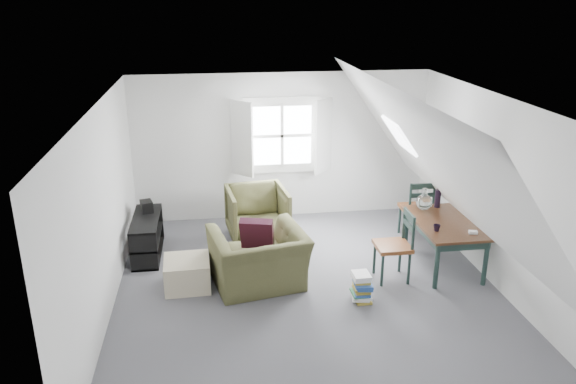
{
  "coord_description": "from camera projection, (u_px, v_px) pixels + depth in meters",
  "views": [
    {
      "loc": [
        -1.18,
        -6.41,
        3.73
      ],
      "look_at": [
        -0.19,
        0.6,
        1.2
      ],
      "focal_mm": 35.0,
      "sensor_mm": 36.0,
      "label": 1
    }
  ],
  "objects": [
    {
      "name": "wall_front",
      "position": [
        372.0,
        327.0,
        4.4
      ],
      "size": [
        5.0,
        0.0,
        5.0
      ],
      "primitive_type": "plane",
      "rotation": [
        -1.57,
        0.0,
        0.0
      ],
      "color": "silver",
      "rests_on": "ground"
    },
    {
      "name": "armchair_near",
      "position": [
        259.0,
        285.0,
        7.57
      ],
      "size": [
        1.38,
        1.26,
        0.78
      ],
      "primitive_type": "imported",
      "rotation": [
        0.0,
        0.0,
        3.34
      ],
      "color": "#484826",
      "rests_on": "floor"
    },
    {
      "name": "wall_right",
      "position": [
        499.0,
        194.0,
        7.29
      ],
      "size": [
        0.0,
        5.5,
        5.5
      ],
      "primitive_type": "plane",
      "rotation": [
        1.57,
        0.0,
        -1.57
      ],
      "color": "silver",
      "rests_on": "ground"
    },
    {
      "name": "ceiling",
      "position": [
        312.0,
        104.0,
        6.54
      ],
      "size": [
        5.5,
        5.5,
        0.0
      ],
      "primitive_type": "plane",
      "rotation": [
        3.14,
        0.0,
        0.0
      ],
      "color": "white",
      "rests_on": "wall_back"
    },
    {
      "name": "ottoman",
      "position": [
        187.0,
        273.0,
        7.46
      ],
      "size": [
        0.61,
        0.61,
        0.39
      ],
      "primitive_type": "cube",
      "rotation": [
        0.0,
        0.0,
        0.04
      ],
      "color": "#BDB08D",
      "rests_on": "floor"
    },
    {
      "name": "magazine_stack",
      "position": [
        362.0,
        287.0,
        7.13
      ],
      "size": [
        0.28,
        0.33,
        0.37
      ],
      "rotation": [
        0.0,
        0.0,
        -0.05
      ],
      "color": "#B29933",
      "rests_on": "floor"
    },
    {
      "name": "dormer_window",
      "position": [
        282.0,
        136.0,
        9.39
      ],
      "size": [
        1.71,
        0.35,
        1.3
      ],
      "color": "white",
      "rests_on": "wall_back"
    },
    {
      "name": "slope_right",
      "position": [
        433.0,
        158.0,
        6.99
      ],
      "size": [
        3.19,
        5.5,
        4.48
      ],
      "primitive_type": "plane",
      "rotation": [
        0.0,
        -2.19,
        0.0
      ],
      "color": "white",
      "rests_on": "wall_right"
    },
    {
      "name": "wall_left",
      "position": [
        102.0,
        214.0,
        6.64
      ],
      "size": [
        0.0,
        5.5,
        5.5
      ],
      "primitive_type": "plane",
      "rotation": [
        1.57,
        0.0,
        1.57
      ],
      "color": "silver",
      "rests_on": "ground"
    },
    {
      "name": "demijohn",
      "position": [
        424.0,
        202.0,
        8.23
      ],
      "size": [
        0.24,
        0.24,
        0.33
      ],
      "rotation": [
        0.0,
        0.0,
        -0.2
      ],
      "color": "silver",
      "rests_on": "dining_table"
    },
    {
      "name": "floor",
      "position": [
        309.0,
        292.0,
        7.39
      ],
      "size": [
        5.5,
        5.5,
        0.0
      ],
      "primitive_type": "plane",
      "color": "#545359",
      "rests_on": "ground"
    },
    {
      "name": "armchair_far",
      "position": [
        258.0,
        238.0,
        9.01
      ],
      "size": [
        1.0,
        1.03,
        0.85
      ],
      "primitive_type": "imported",
      "rotation": [
        0.0,
        0.0,
        0.11
      ],
      "color": "#484826",
      "rests_on": "floor"
    },
    {
      "name": "slope_left",
      "position": [
        181.0,
        168.0,
        6.59
      ],
      "size": [
        3.19,
        5.5,
        4.48
      ],
      "primitive_type": "plane",
      "rotation": [
        0.0,
        2.19,
        0.0
      ],
      "color": "white",
      "rests_on": "wall_left"
    },
    {
      "name": "wall_back",
      "position": [
        282.0,
        147.0,
        9.53
      ],
      "size": [
        5.0,
        0.0,
        5.0
      ],
      "primitive_type": "plane",
      "rotation": [
        1.57,
        0.0,
        0.0
      ],
      "color": "silver",
      "rests_on": "ground"
    },
    {
      "name": "electronics_box",
      "position": [
        147.0,
        207.0,
        8.47
      ],
      "size": [
        0.22,
        0.26,
        0.18
      ],
      "primitive_type": "cube",
      "rotation": [
        0.0,
        0.0,
        0.27
      ],
      "color": "black",
      "rests_on": "media_shelf"
    },
    {
      "name": "dining_table",
      "position": [
        445.0,
        227.0,
        7.91
      ],
      "size": [
        0.83,
        1.38,
        0.69
      ],
      "rotation": [
        0.0,
        0.0,
        -0.0
      ],
      "color": "#361E11",
      "rests_on": "floor"
    },
    {
      "name": "vase_twigs",
      "position": [
        438.0,
        198.0,
        8.35
      ],
      "size": [
        0.09,
        0.1,
        0.68
      ],
      "rotation": [
        0.0,
        0.0,
        0.11
      ],
      "color": "black",
      "rests_on": "dining_table"
    },
    {
      "name": "dining_chair_near",
      "position": [
        395.0,
        245.0,
        7.58
      ],
      "size": [
        0.46,
        0.46,
        0.97
      ],
      "rotation": [
        0.0,
        0.0,
        -1.41
      ],
      "color": "brown",
      "rests_on": "floor"
    },
    {
      "name": "media_shelf",
      "position": [
        147.0,
        239.0,
        8.34
      ],
      "size": [
        0.39,
        1.16,
        0.59
      ],
      "rotation": [
        0.0,
        0.0,
        -0.05
      ],
      "color": "black",
      "rests_on": "floor"
    },
    {
      "name": "cup",
      "position": [
        436.0,
        231.0,
        7.57
      ],
      "size": [
        0.1,
        0.1,
        0.09
      ],
      "primitive_type": "imported",
      "rotation": [
        0.0,
        0.0,
        -0.04
      ],
      "color": "black",
      "rests_on": "dining_table"
    },
    {
      "name": "throw_pillow",
      "position": [
        257.0,
        234.0,
        7.47
      ],
      "size": [
        0.49,
        0.36,
        0.46
      ],
      "primitive_type": "cube",
      "rotation": [
        0.31,
        0.0,
        -0.26
      ],
      "color": "#360E1F",
      "rests_on": "armchair_near"
    },
    {
      "name": "dining_chair_far",
      "position": [
        417.0,
        208.0,
        8.85
      ],
      "size": [
        0.46,
        0.46,
        0.98
      ],
      "rotation": [
        0.0,
        0.0,
        2.96
      ],
      "color": "brown",
      "rests_on": "floor"
    },
    {
      "name": "skylight",
      "position": [
        399.0,
        136.0,
        8.21
      ],
      "size": [
        0.35,
        0.75,
        0.47
      ],
      "primitive_type": "cube",
      "rotation": [
        0.0,
        0.95,
        0.0
      ],
      "color": "white",
      "rests_on": "slope_right"
    },
    {
      "name": "paper_box",
      "position": [
        473.0,
        232.0,
        7.48
      ],
      "size": [
        0.12,
        0.1,
        0.04
      ],
      "primitive_type": "cube",
      "rotation": [
        0.0,
        0.0,
        -0.23
      ],
      "color": "white",
      "rests_on": "dining_table"
    }
  ]
}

